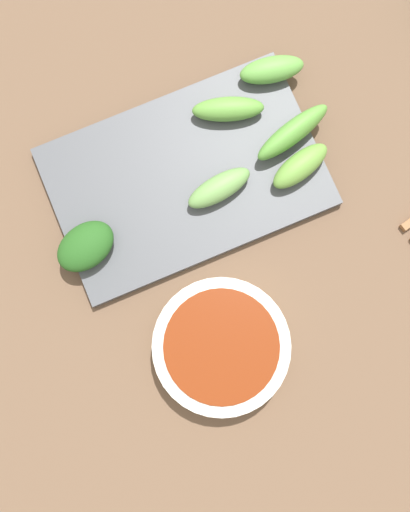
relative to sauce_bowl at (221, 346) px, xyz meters
The scene contains 9 objects.
tabletop 0.11m from the sauce_bowl, 19.34° to the right, with size 2.10×2.10×0.02m, color brown.
sauce_bowl is the anchor object (origin of this frame).
serving_plate 0.18m from the sauce_bowl, 12.66° to the right, with size 0.18×0.28×0.01m, color #4B4E53.
broccoli_stalk_0 0.23m from the sauce_bowl, 41.63° to the right, with size 0.02×0.09×0.03m, color #5FA33F.
broccoli_stalk_1 0.16m from the sauce_bowl, 22.27° to the right, with size 0.03×0.07×0.02m, color #6EA252.
broccoli_stalk_2 0.25m from the sauce_bowl, 24.72° to the right, with size 0.03×0.08×0.02m, color #619E3E.
broccoli_leafy_3 0.17m from the sauce_bowl, 30.96° to the left, with size 0.04×0.06×0.03m, color #24591D.
broccoli_stalk_4 0.20m from the sauce_bowl, 46.88° to the right, with size 0.03×0.07×0.03m, color #6AA03F.
broccoli_stalk_5 0.30m from the sauce_bowl, 33.51° to the right, with size 0.03×0.07×0.02m, color #61A544.
Camera 1 is at (-0.09, 0.05, 0.65)m, focal length 42.23 mm.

